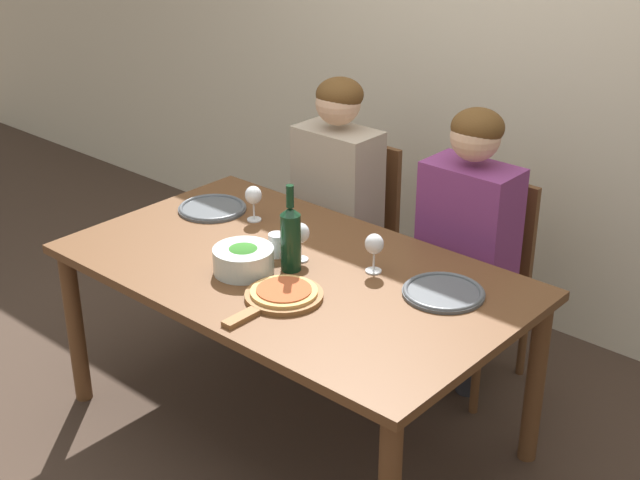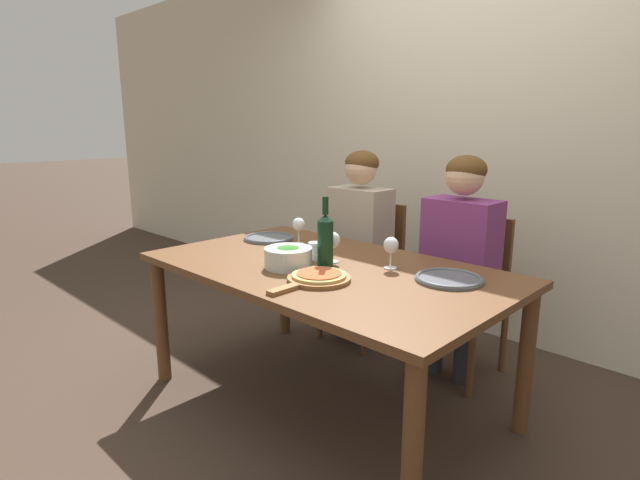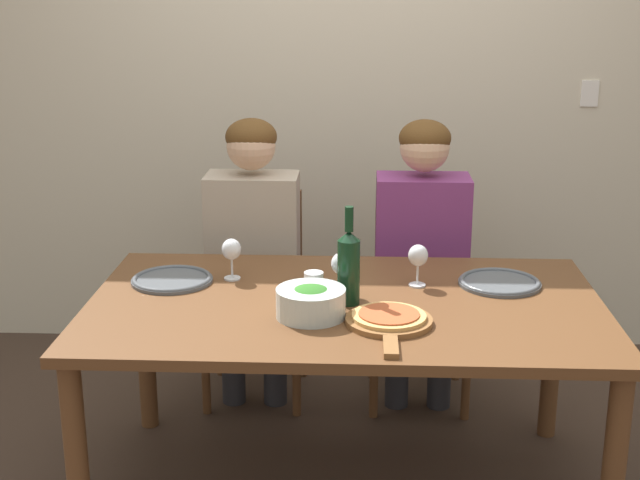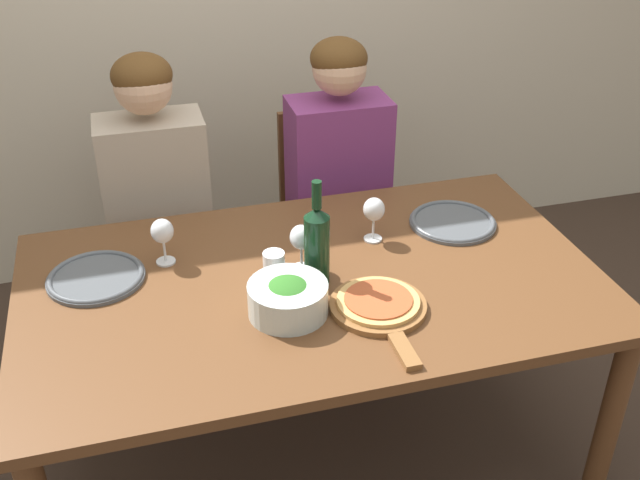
% 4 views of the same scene
% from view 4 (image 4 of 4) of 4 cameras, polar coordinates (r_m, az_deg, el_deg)
% --- Properties ---
extents(ground_plane, '(40.00, 40.00, 0.00)m').
position_cam_4_polar(ground_plane, '(2.71, -0.52, -15.71)').
color(ground_plane, '#3D2D23').
extents(dining_table, '(1.73, 1.01, 0.72)m').
position_cam_4_polar(dining_table, '(2.29, -0.60, -4.67)').
color(dining_table, brown).
rests_on(dining_table, ground).
extents(chair_left, '(0.42, 0.42, 0.88)m').
position_cam_4_polar(chair_left, '(3.02, -12.03, 0.58)').
color(chair_left, brown).
rests_on(chair_left, ground).
extents(chair_right, '(0.42, 0.42, 0.88)m').
position_cam_4_polar(chair_right, '(3.11, 0.85, 2.35)').
color(chair_right, brown).
rests_on(chair_right, ground).
extents(person_woman, '(0.47, 0.51, 1.22)m').
position_cam_4_polar(person_woman, '(2.80, -12.40, 4.01)').
color(person_woman, '#28282D').
rests_on(person_woman, ground).
extents(person_man, '(0.47, 0.51, 1.22)m').
position_cam_4_polar(person_man, '(2.91, 1.49, 5.78)').
color(person_man, '#28282D').
rests_on(person_man, ground).
extents(wine_bottle, '(0.08, 0.08, 0.33)m').
position_cam_4_polar(wine_bottle, '(2.16, -0.24, -0.28)').
color(wine_bottle, black).
rests_on(wine_bottle, dining_table).
extents(broccoli_bowl, '(0.22, 0.22, 0.10)m').
position_cam_4_polar(broccoli_bowl, '(2.08, -2.46, -4.47)').
color(broccoli_bowl, silver).
rests_on(broccoli_bowl, dining_table).
extents(dinner_plate_left, '(0.29, 0.29, 0.02)m').
position_cam_4_polar(dinner_plate_left, '(2.33, -16.71, -2.72)').
color(dinner_plate_left, '#4C5156').
rests_on(dinner_plate_left, dining_table).
extents(dinner_plate_right, '(0.29, 0.29, 0.02)m').
position_cam_4_polar(dinner_plate_right, '(2.56, 10.07, 1.38)').
color(dinner_plate_right, '#4C5156').
rests_on(dinner_plate_right, dining_table).
extents(pizza_on_board, '(0.28, 0.42, 0.04)m').
position_cam_4_polar(pizza_on_board, '(2.11, 4.53, -5.02)').
color(pizza_on_board, brown).
rests_on(pizza_on_board, dining_table).
extents(wine_glass_left, '(0.07, 0.07, 0.15)m').
position_cam_4_polar(wine_glass_left, '(2.32, -11.91, 0.51)').
color(wine_glass_left, silver).
rests_on(wine_glass_left, dining_table).
extents(wine_glass_right, '(0.07, 0.07, 0.15)m').
position_cam_4_polar(wine_glass_right, '(2.39, 4.13, 2.19)').
color(wine_glass_right, silver).
rests_on(wine_glass_right, dining_table).
extents(wine_glass_centre, '(0.07, 0.07, 0.15)m').
position_cam_4_polar(wine_glass_centre, '(2.24, -1.44, 0.05)').
color(wine_glass_centre, silver).
rests_on(wine_glass_centre, dining_table).
extents(water_tumbler, '(0.07, 0.07, 0.09)m').
position_cam_4_polar(water_tumbler, '(2.22, -3.52, -1.99)').
color(water_tumbler, silver).
rests_on(water_tumbler, dining_table).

